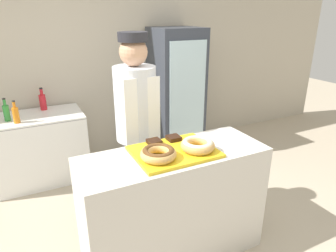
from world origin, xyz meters
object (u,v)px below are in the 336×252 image
Objects in this scene: serving_tray at (174,152)px; brownie_back_right at (174,138)px; donut_chocolate_glaze at (158,153)px; chest_freezer at (39,148)px; brownie_back_left at (154,142)px; bottle_orange at (16,114)px; baker_person at (137,129)px; donut_light_glaze at (198,145)px; bottle_red at (43,101)px; bottle_green at (6,112)px; beverage_fridge at (176,93)px.

serving_tray is 6.01× the size of brownie_back_right.
donut_chocolate_glaze reaches higher than chest_freezer.
bottle_orange reaches higher than brownie_back_left.
brownie_back_right is 0.41m from baker_person.
donut_light_glaze is (0.16, -0.07, 0.05)m from serving_tray.
brownie_back_right is 1.96m from bottle_red.
bottle_red reaches higher than brownie_back_right.
donut_light_glaze is at bearing -54.23° from bottle_green.
chest_freezer is 0.55m from bottle_red.
baker_person is at bearing -130.51° from beverage_fridge.
bottle_orange is (-0.88, 1.66, -0.09)m from donut_chocolate_glaze.
bottle_red is (-0.82, 1.78, -0.06)m from brownie_back_right.
brownie_back_right is 1.81m from bottle_orange.
brownie_back_right is at bearing -65.61° from baker_person.
baker_person reaches higher than bottle_green.
brownie_back_right is at bearing -118.59° from beverage_fridge.
beverage_fridge is at bearing 61.41° from brownie_back_right.
bottle_green is (-0.26, -0.05, 0.49)m from chest_freezer.
donut_chocolate_glaze is 0.96× the size of bottle_red.
bottle_orange is (-0.95, 1.42, -0.07)m from brownie_back_left.
bottle_orange is at bearing -129.44° from bottle_red.
donut_light_glaze is at bearing -54.30° from bottle_orange.
chest_freezer is at bearing 111.06° from donut_chocolate_glaze.
donut_chocolate_glaze is 0.25m from brownie_back_left.
beverage_fridge is (0.95, 1.75, -0.08)m from serving_tray.
beverage_fridge is 1.86m from chest_freezer.
serving_tray is 2.36× the size of donut_light_glaze.
chest_freezer is 0.55m from bottle_orange.
beverage_fridge is 6.47× the size of bottle_red.
bottle_orange reaches higher than serving_tray.
beverage_fridge reaches higher than bottle_orange.
beverage_fridge is 1.65× the size of chest_freezer.
bottle_green is (-1.12, 1.71, -0.03)m from serving_tray.
bottle_orange is 0.46m from bottle_red.
brownie_back_right is (-0.07, 0.24, -0.03)m from donut_light_glaze.
bottle_red reaches higher than brownie_back_left.
beverage_fridge reaches higher than brownie_back_right.
bottle_orange is (-1.98, -0.16, 0.04)m from beverage_fridge.
serving_tray is 1.99m from beverage_fridge.
brownie_back_left is (0.07, 0.24, -0.03)m from donut_chocolate_glaze.
beverage_fridge reaches higher than brownie_back_left.
donut_chocolate_glaze is 1.02× the size of bottle_green.
bottle_orange is (-0.95, 1.04, -0.04)m from baker_person.
chest_freezer is 3.92× the size of bottle_red.
brownie_back_left reaches higher than chest_freezer.
donut_light_glaze is 2.21m from bottle_red.
bottle_green is (-2.07, -0.05, 0.04)m from beverage_fridge.
bottle_red reaches higher than chest_freezer.
serving_tray is 0.35× the size of beverage_fridge.
brownie_back_left is at bearing 180.00° from brownie_back_right.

